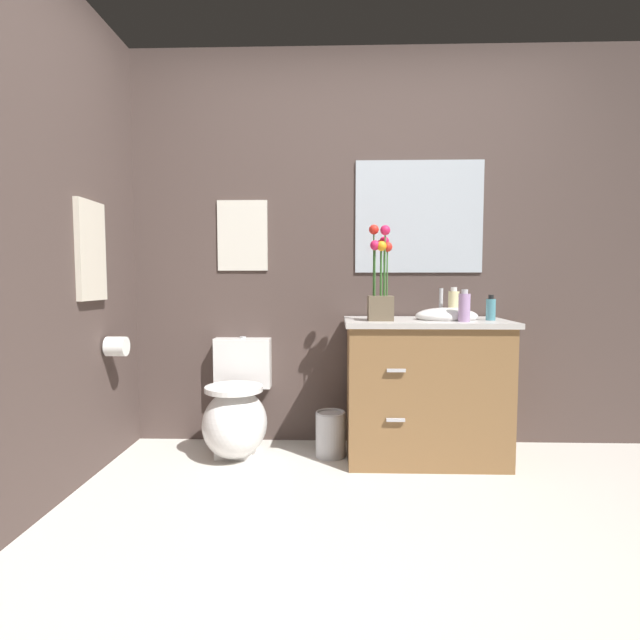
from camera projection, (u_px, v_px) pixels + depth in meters
The scene contains 14 objects.
ground_plane at pixel (379, 574), 1.81m from camera, with size 9.73×9.73×0.00m, color beige.
wall_back at pixel (392, 249), 3.23m from camera, with size 4.54×0.05×2.50m, color #4C3D38.
wall_left at pixel (33, 235), 2.21m from camera, with size 0.05×4.23×2.50m, color #4C3D38.
toilet at pixel (236, 414), 3.04m from camera, with size 0.38×0.59×0.69m.
vanity_cabinet at pixel (425, 387), 2.97m from camera, with size 0.94×0.56×1.00m.
flower_vase at pixel (381, 287), 2.86m from camera, with size 0.14×0.14×0.54m.
soap_bottle at pixel (454, 304), 3.00m from camera, with size 0.06×0.06×0.19m.
lotion_bottle at pixel (491, 309), 2.88m from camera, with size 0.05×0.05×0.15m.
hand_wash_bottle at pixel (464, 307), 2.78m from camera, with size 0.06×0.06×0.18m.
trash_bin at pixel (331, 434), 3.01m from camera, with size 0.18×0.18×0.27m.
wall_poster at pixel (242, 236), 3.22m from camera, with size 0.32×0.01×0.45m, color silver.
wall_mirror at pixel (419, 217), 3.18m from camera, with size 0.80×0.01×0.70m, color #B2BCC6.
hanging_towel at pixel (91, 251), 2.65m from camera, with size 0.03×0.28×0.52m, color beige.
toilet_paper_roll at pixel (117, 346), 2.83m from camera, with size 0.11×0.11×0.11m, color white.
Camera 1 is at (-0.16, -1.74, 1.05)m, focal length 28.36 mm.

